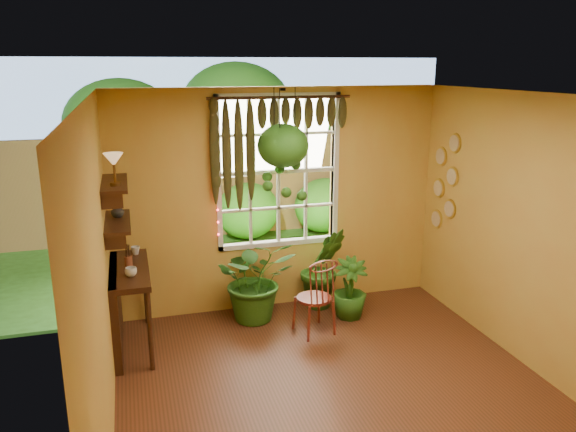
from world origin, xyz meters
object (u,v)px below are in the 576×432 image
(windsor_chair, at_px, (315,308))
(potted_plant_left, at_px, (256,279))
(hanging_basket, at_px, (283,153))
(potted_plant_mid, at_px, (323,267))
(counter_ledge, at_px, (121,300))

(windsor_chair, height_order, potted_plant_left, windsor_chair)
(windsor_chair, height_order, hanging_basket, hanging_basket)
(windsor_chair, xyz_separation_m, hanging_basket, (-0.20, 0.61, 1.67))
(potted_plant_left, height_order, potted_plant_mid, potted_plant_mid)
(windsor_chair, relative_size, hanging_basket, 0.81)
(windsor_chair, xyz_separation_m, potted_plant_mid, (0.33, 0.67, 0.21))
(counter_ledge, relative_size, potted_plant_left, 1.17)
(potted_plant_left, bearing_deg, hanging_basket, 10.86)
(windsor_chair, xyz_separation_m, potted_plant_left, (-0.56, 0.54, 0.21))
(counter_ledge, relative_size, windsor_chair, 1.15)
(potted_plant_left, xyz_separation_m, hanging_basket, (0.35, 0.07, 1.46))
(counter_ledge, xyz_separation_m, windsor_chair, (2.08, -0.25, -0.25))
(potted_plant_left, relative_size, hanging_basket, 0.79)
(potted_plant_left, height_order, hanging_basket, hanging_basket)
(potted_plant_mid, xyz_separation_m, hanging_basket, (-0.53, -0.06, 1.46))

